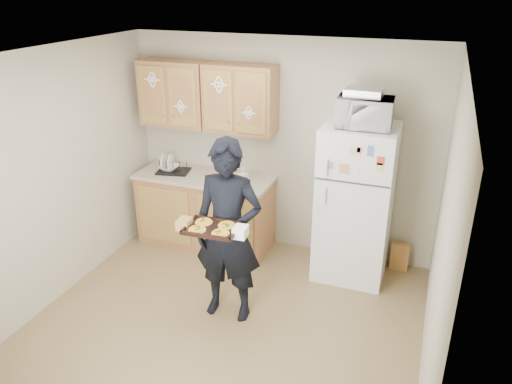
{
  "coord_description": "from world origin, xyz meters",
  "views": [
    {
      "loc": [
        1.63,
        -3.47,
        3.07
      ],
      "look_at": [
        0.19,
        0.45,
        1.26
      ],
      "focal_mm": 35.0,
      "sensor_mm": 36.0,
      "label": 1
    }
  ],
  "objects_px": {
    "baking_tray": "(212,229)",
    "dish_rack": "(173,166)",
    "person": "(228,232)",
    "microwave": "(365,113)",
    "refrigerator": "(355,203)"
  },
  "relations": [
    {
      "from": "refrigerator",
      "to": "dish_rack",
      "type": "xyz_separation_m",
      "value": [
        -2.2,
        0.03,
        0.12
      ]
    },
    {
      "from": "refrigerator",
      "to": "dish_rack",
      "type": "height_order",
      "value": "refrigerator"
    },
    {
      "from": "person",
      "to": "dish_rack",
      "type": "distance_m",
      "value": 1.71
    },
    {
      "from": "microwave",
      "to": "dish_rack",
      "type": "xyz_separation_m",
      "value": [
        -2.23,
        0.08,
        -0.87
      ]
    },
    {
      "from": "baking_tray",
      "to": "microwave",
      "type": "relative_size",
      "value": 0.85
    },
    {
      "from": "person",
      "to": "microwave",
      "type": "relative_size",
      "value": 3.31
    },
    {
      "from": "person",
      "to": "baking_tray",
      "type": "relative_size",
      "value": 3.91
    },
    {
      "from": "refrigerator",
      "to": "baking_tray",
      "type": "distance_m",
      "value": 1.77
    },
    {
      "from": "microwave",
      "to": "refrigerator",
      "type": "bearing_deg",
      "value": 112.23
    },
    {
      "from": "baking_tray",
      "to": "microwave",
      "type": "height_order",
      "value": "microwave"
    },
    {
      "from": "microwave",
      "to": "baking_tray",
      "type": "bearing_deg",
      "value": -128.65
    },
    {
      "from": "baking_tray",
      "to": "dish_rack",
      "type": "relative_size",
      "value": 1.22
    },
    {
      "from": "baking_tray",
      "to": "dish_rack",
      "type": "bearing_deg",
      "value": 125.81
    },
    {
      "from": "dish_rack",
      "to": "person",
      "type": "bearing_deg",
      "value": -43.98
    },
    {
      "from": "person",
      "to": "dish_rack",
      "type": "xyz_separation_m",
      "value": [
        -1.23,
        1.18,
        0.08
      ]
    }
  ]
}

